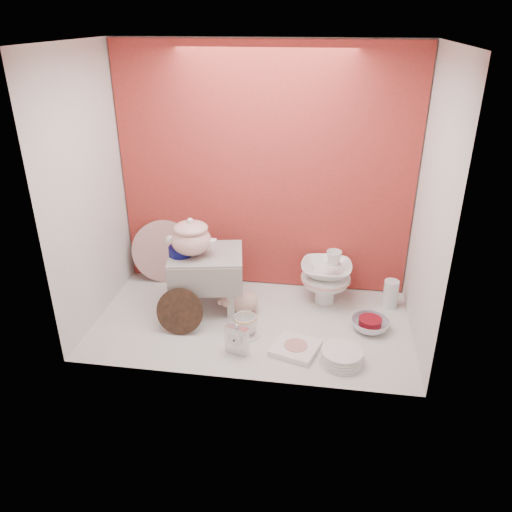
# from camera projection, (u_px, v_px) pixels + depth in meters

# --- Properties ---
(ground) EXTENTS (1.80, 1.80, 0.00)m
(ground) POSITION_uv_depth(u_px,v_px,m) (252.00, 322.00, 2.91)
(ground) COLOR silver
(ground) RESTS_ON ground
(niche_shell) EXTENTS (1.86, 1.03, 1.53)m
(niche_shell) POSITION_uv_depth(u_px,v_px,m) (257.00, 156.00, 2.66)
(niche_shell) COLOR #AE312B
(niche_shell) RESTS_ON ground
(step_stool) EXTENTS (0.48, 0.43, 0.36)m
(step_stool) POSITION_uv_depth(u_px,v_px,m) (207.00, 280.00, 2.99)
(step_stool) COLOR silver
(step_stool) RESTS_ON ground
(soup_tureen) EXTENTS (0.28, 0.28, 0.23)m
(soup_tureen) POSITION_uv_depth(u_px,v_px,m) (191.00, 237.00, 2.84)
(soup_tureen) COLOR white
(soup_tureen) RESTS_ON step_stool
(cobalt_bowl) EXTENTS (0.17, 0.17, 0.05)m
(cobalt_bowl) POSITION_uv_depth(u_px,v_px,m) (181.00, 251.00, 2.88)
(cobalt_bowl) COLOR #0A0B4C
(cobalt_bowl) RESTS_ON step_stool
(floral_platter) EXTENTS (0.43, 0.18, 0.42)m
(floral_platter) POSITION_uv_depth(u_px,v_px,m) (164.00, 251.00, 3.29)
(floral_platter) COLOR silver
(floral_platter) RESTS_ON ground
(blue_white_vase) EXTENTS (0.33, 0.33, 0.26)m
(blue_white_vase) POSITION_uv_depth(u_px,v_px,m) (195.00, 274.00, 3.17)
(blue_white_vase) COLOR silver
(blue_white_vase) RESTS_ON ground
(lacquer_tray) EXTENTS (0.27, 0.12, 0.25)m
(lacquer_tray) POSITION_uv_depth(u_px,v_px,m) (180.00, 311.00, 2.78)
(lacquer_tray) COLOR black
(lacquer_tray) RESTS_ON ground
(mantel_clock) EXTENTS (0.13, 0.08, 0.18)m
(mantel_clock) POSITION_uv_depth(u_px,v_px,m) (237.00, 339.00, 2.61)
(mantel_clock) COLOR silver
(mantel_clock) RESTS_ON ground
(plush_pig) EXTENTS (0.25, 0.18, 0.15)m
(plush_pig) POSITION_uv_depth(u_px,v_px,m) (242.00, 301.00, 2.98)
(plush_pig) COLOR #CFA291
(plush_pig) RESTS_ON ground
(teacup_saucer) EXTENTS (0.18, 0.18, 0.01)m
(teacup_saucer) POSITION_uv_depth(u_px,v_px,m) (245.00, 334.00, 2.80)
(teacup_saucer) COLOR white
(teacup_saucer) RESTS_ON ground
(gold_rim_teacup) EXTENTS (0.17, 0.17, 0.11)m
(gold_rim_teacup) POSITION_uv_depth(u_px,v_px,m) (245.00, 325.00, 2.77)
(gold_rim_teacup) COLOR white
(gold_rim_teacup) RESTS_ON teacup_saucer
(lattice_dish) EXTENTS (0.28, 0.28, 0.03)m
(lattice_dish) POSITION_uv_depth(u_px,v_px,m) (296.00, 348.00, 2.66)
(lattice_dish) COLOR white
(lattice_dish) RESTS_ON ground
(dinner_plate_stack) EXTENTS (0.29, 0.29, 0.07)m
(dinner_plate_stack) POSITION_uv_depth(u_px,v_px,m) (342.00, 356.00, 2.56)
(dinner_plate_stack) COLOR white
(dinner_plate_stack) RESTS_ON ground
(crystal_bowl) EXTENTS (0.26, 0.26, 0.07)m
(crystal_bowl) POSITION_uv_depth(u_px,v_px,m) (370.00, 325.00, 2.83)
(crystal_bowl) COLOR silver
(crystal_bowl) RESTS_ON ground
(clear_glass_vase) EXTENTS (0.10, 0.10, 0.18)m
(clear_glass_vase) POSITION_uv_depth(u_px,v_px,m) (390.00, 294.00, 3.03)
(clear_glass_vase) COLOR silver
(clear_glass_vase) RESTS_ON ground
(porcelain_tower) EXTENTS (0.35, 0.35, 0.35)m
(porcelain_tower) POSITION_uv_depth(u_px,v_px,m) (326.00, 276.00, 3.05)
(porcelain_tower) COLOR white
(porcelain_tower) RESTS_ON ground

